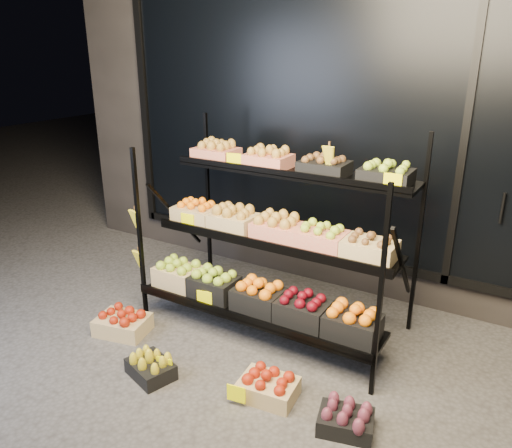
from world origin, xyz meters
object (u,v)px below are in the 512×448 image
Objects in this scene: floor_crate_left at (123,322)px; floor_crate_midleft at (151,366)px; display_rack at (271,240)px; floor_crate_midright at (268,386)px.

floor_crate_left reaches higher than floor_crate_midleft.
floor_crate_left is 1.18× the size of floor_crate_midleft.
display_rack is 1.32m from floor_crate_midleft.
floor_crate_midright is at bearing -61.67° from display_rack.
floor_crate_left is (-1.00, -0.72, -0.69)m from display_rack.
display_rack is 1.15m from floor_crate_midright.
display_rack is at bearing 86.99° from floor_crate_midleft.
display_rack is 4.67× the size of floor_crate_left.
floor_crate_midleft is (-0.40, -1.04, -0.70)m from display_rack.
floor_crate_midleft is 0.87m from floor_crate_midright.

